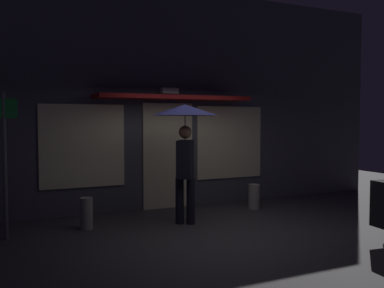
{
  "coord_description": "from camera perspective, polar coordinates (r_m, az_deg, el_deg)",
  "views": [
    {
      "loc": [
        -3.43,
        -6.23,
        1.84
      ],
      "look_at": [
        -0.13,
        0.72,
        1.42
      ],
      "focal_mm": 40.61,
      "sensor_mm": 36.0,
      "label": 1
    }
  ],
  "objects": [
    {
      "name": "building_facade",
      "position": [
        9.24,
        -3.58,
        5.82
      ],
      "size": [
        10.9,
        1.0,
        4.59
      ],
      "color": "#4C4C56",
      "rests_on": "ground"
    },
    {
      "name": "person_with_umbrella",
      "position": [
        7.64,
        -0.91,
        1.98
      ],
      "size": [
        1.17,
        1.17,
        2.12
      ],
      "rotation": [
        0.0,
        0.0,
        -2.18
      ],
      "color": "black",
      "rests_on": "ground"
    },
    {
      "name": "sidewalk_bollard",
      "position": [
        9.16,
        8.17,
        -6.86
      ],
      "size": [
        0.23,
        0.23,
        0.52
      ],
      "primitive_type": "cylinder",
      "color": "#9E998E",
      "rests_on": "ground"
    },
    {
      "name": "ground_plane",
      "position": [
        7.35,
        3.43,
        -11.4
      ],
      "size": [
        18.0,
        18.0,
        0.0
      ],
      "primitive_type": "plane",
      "color": "#38353A"
    },
    {
      "name": "street_sign_post",
      "position": [
        7.26,
        -23.42,
        -1.45
      ],
      "size": [
        0.4,
        0.07,
        2.27
      ],
      "color": "#595B60",
      "rests_on": "ground"
    },
    {
      "name": "sidewalk_bollard_2",
      "position": [
        7.65,
        -13.71,
        -8.84
      ],
      "size": [
        0.21,
        0.21,
        0.53
      ],
      "primitive_type": "cylinder",
      "color": "#9E998E",
      "rests_on": "ground"
    }
  ]
}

